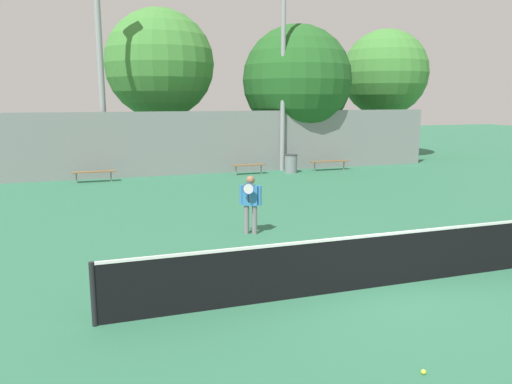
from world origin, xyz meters
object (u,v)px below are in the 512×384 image
tree_green_tall (385,73)px  tennis_net (379,260)px  bench_courtside_near (330,162)px  light_pole_far_right (100,49)px  tree_green_broad (160,64)px  tree_dark_dense (297,80)px  tennis_player (250,201)px  light_pole_near_left (283,35)px  bench_courtside_far (249,165)px  tennis_ball (424,372)px  bench_adjacent_court (94,172)px  trash_bin (291,164)px

tree_green_tall → tennis_net: bearing=-122.9°
bench_courtside_near → light_pole_far_right: bearing=173.0°
tree_green_broad → tree_dark_dense: size_ratio=1.10×
tree_green_tall → tree_green_broad: bearing=179.6°
tennis_player → light_pole_near_left: (5.35, 11.08, 5.78)m
light_pole_near_left → tree_dark_dense: bearing=51.1°
tree_green_tall → tree_dark_dense: (-6.73, -1.86, -0.57)m
tennis_net → tree_dark_dense: size_ratio=1.40×
bench_courtside_far → tree_green_tall: (10.41, 4.63, 4.72)m
tree_green_tall → tree_dark_dense: tree_green_tall is taller
tennis_net → tennis_ball: size_ratio=155.97×
bench_courtside_near → tree_green_broad: (-7.79, 4.72, 4.97)m
light_pole_far_right → tennis_net: bearing=-74.8°
tree_green_tall → tree_green_broad: 13.84m
bench_adjacent_court → tree_green_tall: 18.77m
tree_green_tall → tree_dark_dense: size_ratio=1.04×
bench_courtside_near → bench_courtside_far: 4.36m
bench_courtside_near → tennis_player: bearing=-126.6°
bench_adjacent_court → bench_courtside_near: bearing=-0.0°
tennis_player → tree_green_broad: (-0.13, 15.05, 4.50)m
tennis_player → bench_courtside_near: (7.66, 10.33, -0.47)m
bench_courtside_near → bench_courtside_far: bearing=180.0°
tennis_player → tennis_ball: size_ratio=23.48×
tennis_ball → tennis_player: bearing=89.9°
tennis_player → light_pole_far_right: bearing=135.2°
bench_courtside_far → light_pole_near_left: light_pole_near_left is taller
bench_courtside_near → tennis_net: bearing=-113.8°
tennis_net → light_pole_far_right: size_ratio=1.04×
bench_adjacent_court → light_pole_far_right: size_ratio=0.18×
bench_courtside_near → light_pole_near_left: 6.71m
tennis_ball → tree_dark_dense: tree_dark_dense is taller
tennis_net → tree_green_tall: tree_green_tall is taller
bench_adjacent_court → tree_dark_dense: size_ratio=0.24×
tennis_player → light_pole_far_right: 13.07m
bench_courtside_far → tree_dark_dense: size_ratio=0.21×
bench_courtside_near → bench_adjacent_court: size_ratio=1.14×
tennis_player → bench_courtside_near: bearing=83.0°
light_pole_far_right → tennis_ball: size_ratio=149.83×
trash_bin → tennis_ball: size_ratio=13.38×
light_pole_far_right → tree_green_broad: size_ratio=1.23×
tennis_player → light_pole_far_right: size_ratio=0.16×
trash_bin → tennis_net: bearing=-106.4°
tree_green_tall → light_pole_far_right: bearing=-169.0°
bench_courtside_far → trash_bin: (2.15, -0.15, 0.02)m
light_pole_near_left → trash_bin: bearing=-83.3°
tennis_player → light_pole_near_left: bearing=93.8°
bench_courtside_far → tree_dark_dense: bearing=37.0°
bench_courtside_far → light_pole_near_left: bearing=20.2°
bench_adjacent_court → tennis_ball: bench_adjacent_court is taller
light_pole_far_right → tree_green_broad: 4.63m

